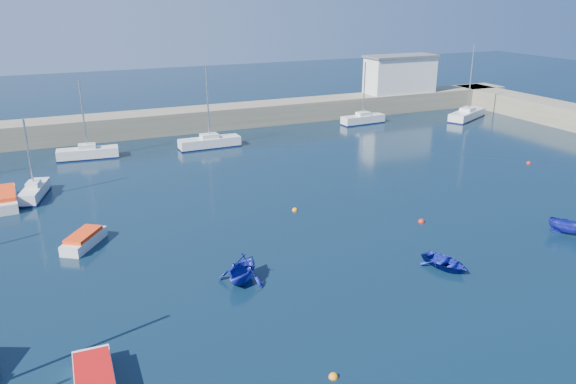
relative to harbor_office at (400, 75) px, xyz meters
name	(u,v)px	position (x,y,z in m)	size (l,w,h in m)	color
ground	(422,301)	(-30.00, -46.00, -5.10)	(220.00, 220.00, 0.00)	black
back_wall	(198,119)	(-30.00, 0.00, -3.80)	(96.00, 4.50, 2.60)	#79725C
right_arm	(546,111)	(14.00, -14.00, -3.80)	(4.50, 32.00, 2.60)	#79725C
harbor_office	(400,75)	(0.00, 0.00, 0.00)	(10.00, 4.00, 5.00)	silver
sailboat_3	(35,191)	(-49.24, -19.01, -4.54)	(2.63, 5.11, 6.66)	silver
sailboat_5	(88,153)	(-44.02, -8.44, -4.49)	(6.19, 2.31, 8.05)	silver
sailboat_6	(210,142)	(-31.26, -9.28, -4.49)	(6.78, 2.02, 8.86)	silver
sailboat_7	(363,119)	(-9.41, -5.71, -4.49)	(6.04, 2.07, 7.93)	silver
sailboat_8	(467,114)	(5.05, -8.95, -4.48)	(7.78, 5.40, 9.92)	silver
motorboat_0	(95,383)	(-47.33, -46.52, -4.61)	(1.75, 4.68, 1.04)	silver
motorboat_1	(84,240)	(-46.38, -30.71, -4.65)	(3.32, 3.97, 0.95)	silver
motorboat_2	(3,198)	(-51.57, -19.82, -4.56)	(2.22, 5.63, 1.14)	silver
dinghy_center	(445,263)	(-26.19, -43.21, -4.77)	(2.25, 3.14, 0.65)	#161E97
dinghy_left	(242,268)	(-38.32, -39.80, -4.24)	(2.83, 3.28, 1.73)	#161E97
dinghy_right	(572,228)	(-14.88, -42.84, -4.51)	(1.16, 3.07, 1.19)	#161E97
buoy_0	(333,377)	(-37.58, -49.76, -5.10)	(0.44, 0.44, 0.44)	orange
buoy_1	(421,222)	(-22.99, -36.55, -5.10)	(0.50, 0.50, 0.50)	#B61E0D
buoy_3	(295,210)	(-30.65, -30.55, -5.10)	(0.45, 0.45, 0.45)	orange
buoy_4	(529,163)	(-3.74, -28.33, -5.10)	(0.45, 0.45, 0.45)	#B61E0D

